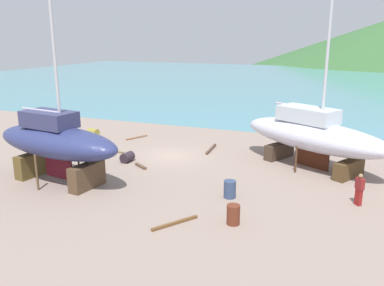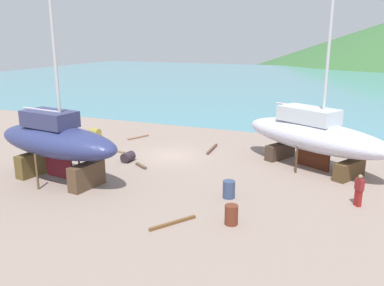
% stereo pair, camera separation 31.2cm
% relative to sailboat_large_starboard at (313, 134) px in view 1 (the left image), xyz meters
% --- Properties ---
extents(ground_plane, '(54.03, 54.03, 0.00)m').
position_rel_sailboat_large_starboard_xyz_m(ground_plane, '(-9.40, -5.43, -2.15)').
color(ground_plane, gray).
extents(sea_water, '(134.28, 84.48, 0.01)m').
position_rel_sailboat_large_starboard_xyz_m(sea_water, '(-9.40, 50.32, -2.15)').
color(sea_water, teal).
rests_on(sea_water, ground).
extents(sailboat_large_starboard, '(10.48, 7.55, 17.42)m').
position_rel_sailboat_large_starboard_xyz_m(sailboat_large_starboard, '(0.00, 0.00, 0.00)').
color(sailboat_large_starboard, '#503A20').
rests_on(sailboat_large_starboard, ground).
extents(sailboat_small_center, '(8.92, 3.94, 15.80)m').
position_rel_sailboat_large_starboard_xyz_m(sailboat_small_center, '(-13.23, -8.15, 0.24)').
color(sailboat_small_center, brown).
rests_on(sailboat_small_center, ground).
extents(worker, '(0.47, 0.49, 1.64)m').
position_rel_sailboat_large_starboard_xyz_m(worker, '(2.84, -5.40, -1.29)').
color(worker, maroon).
rests_on(worker, ground).
extents(barrel_rust_near, '(0.90, 0.90, 0.92)m').
position_rel_sailboat_large_starboard_xyz_m(barrel_rust_near, '(-3.37, -6.83, -1.69)').
color(barrel_rust_near, '#344466').
rests_on(barrel_rust_near, ground).
extents(barrel_rust_mid, '(0.97, 1.00, 0.55)m').
position_rel_sailboat_large_starboard_xyz_m(barrel_rust_mid, '(-22.81, -0.47, -1.87)').
color(barrel_rust_mid, '#522D15').
rests_on(barrel_rust_mid, ground).
extents(barrel_tipped_left, '(1.06, 0.83, 0.61)m').
position_rel_sailboat_large_starboard_xyz_m(barrel_tipped_left, '(-17.94, 1.88, -1.84)').
color(barrel_tipped_left, olive).
rests_on(barrel_tipped_left, ground).
extents(barrel_rust_far, '(0.76, 0.76, 0.90)m').
position_rel_sailboat_large_starboard_xyz_m(barrel_rust_far, '(-2.35, -9.71, -1.69)').
color(barrel_rust_far, maroon).
rests_on(barrel_rust_far, ground).
extents(barrel_ochre, '(0.71, 0.93, 0.65)m').
position_rel_sailboat_large_starboard_xyz_m(barrel_ochre, '(-11.50, -3.43, -1.82)').
color(barrel_ochre, '#2E222C').
rests_on(barrel_ochre, ground).
extents(timber_long_aft, '(1.48, 0.32, 0.12)m').
position_rel_sailboat_large_starboard_xyz_m(timber_long_aft, '(-13.49, -1.79, -2.08)').
color(timber_long_aft, olive).
rests_on(timber_long_aft, ground).
extents(timber_long_fore, '(1.14, 0.84, 0.15)m').
position_rel_sailboat_large_starboard_xyz_m(timber_long_fore, '(-10.11, -4.12, -2.07)').
color(timber_long_fore, brown).
rests_on(timber_long_fore, ground).
extents(timber_short_skew, '(0.35, 2.57, 0.17)m').
position_rel_sailboat_large_starboard_xyz_m(timber_short_skew, '(-7.22, 1.32, -2.06)').
color(timber_short_skew, brown).
rests_on(timber_short_skew, ground).
extents(timber_short_cross, '(1.01, 1.98, 0.11)m').
position_rel_sailboat_large_starboard_xyz_m(timber_short_cross, '(-14.10, 2.47, -2.09)').
color(timber_short_cross, '#875D43').
rests_on(timber_short_cross, ground).
extents(timber_plank_far, '(1.42, 2.07, 0.13)m').
position_rel_sailboat_large_starboard_xyz_m(timber_plank_far, '(-4.75, -10.73, -2.08)').
color(timber_plank_far, brown).
rests_on(timber_plank_far, ground).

